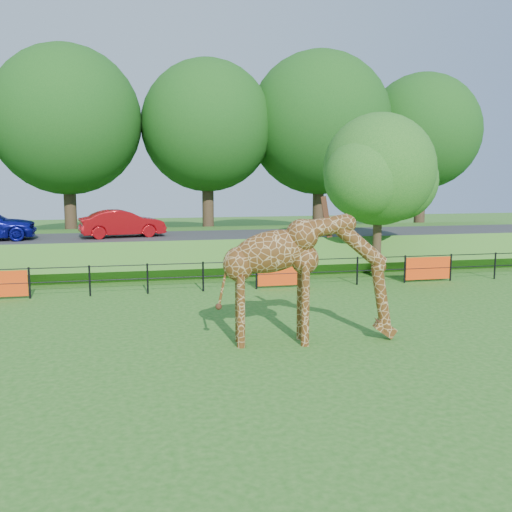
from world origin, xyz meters
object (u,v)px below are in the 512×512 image
object	(u,v)px
giraffe	(309,279)
visitor	(240,264)
car_red	(122,223)
tree_east	(381,174)

from	to	relation	value
giraffe	visitor	distance (m)	8.73
car_red	visitor	size ratio (longest dim) A/B	2.78
giraffe	tree_east	bearing A→B (deg)	62.02
giraffe	visitor	xyz separation A→B (m)	(-0.16, 8.67, -0.96)
car_red	visitor	world-z (taller)	car_red
car_red	tree_east	xyz separation A→B (m)	(10.54, -4.53, 2.24)
car_red	visitor	xyz separation A→B (m)	(4.62, -4.46, -1.36)
visitor	tree_east	size ratio (longest dim) A/B	0.20
tree_east	visitor	bearing A→B (deg)	179.33
giraffe	visitor	bearing A→B (deg)	96.85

